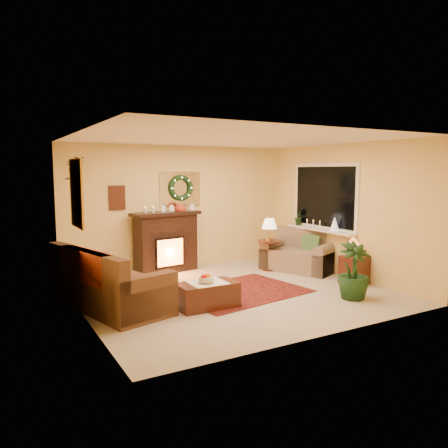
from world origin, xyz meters
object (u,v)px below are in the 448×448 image
end_table_square (354,269)px  coffee_table (207,294)px  sofa (110,279)px  fireplace (166,246)px  side_table_round (269,255)px  loveseat (299,250)px

end_table_square → coffee_table: bearing=178.8°
sofa → fireplace: (1.62, 1.76, 0.12)m
fireplace → end_table_square: fireplace is taller
side_table_round → coffee_table: 2.82m
sofa → fireplace: fireplace is taller
sofa → loveseat: sofa is taller
sofa → loveseat: (4.10, 0.53, -0.01)m
side_table_round → coffee_table: size_ratio=0.69×
end_table_square → coffee_table: end_table_square is taller
sofa → fireplace: bearing=32.4°
loveseat → coffee_table: bearing=-179.2°
loveseat → side_table_round: size_ratio=2.32×
fireplace → loveseat: bearing=-35.4°
sofa → loveseat: size_ratio=1.48×
sofa → side_table_round: sofa is taller
end_table_square → loveseat: bearing=98.3°
loveseat → coffee_table: (-2.83, -1.30, -0.21)m
side_table_round → coffee_table: bearing=-144.7°
loveseat → end_table_square: bearing=-105.5°
fireplace → end_table_square: 3.74m
coffee_table → fireplace: bearing=82.6°
fireplace → side_table_round: 2.16m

